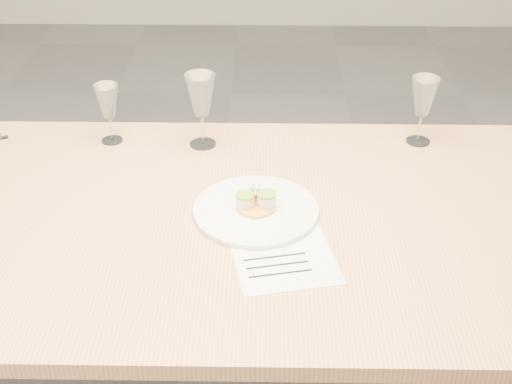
{
  "coord_description": "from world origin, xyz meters",
  "views": [
    {
      "loc": [
        0.21,
        -1.45,
        1.75
      ],
      "look_at": [
        0.18,
        0.03,
        0.8
      ],
      "focal_mm": 50.0,
      "sensor_mm": 36.0,
      "label": 1
    }
  ],
  "objects_px": {
    "dining_table": "(183,237)",
    "wine_glass_2": "(201,97)",
    "wine_glass_1": "(108,103)",
    "wine_glass_3": "(424,98)",
    "recipe_sheet": "(281,251)",
    "dinner_plate": "(256,209)"
  },
  "relations": [
    {
      "from": "wine_glass_1",
      "to": "wine_glass_3",
      "type": "bearing_deg",
      "value": 0.63
    },
    {
      "from": "wine_glass_1",
      "to": "wine_glass_3",
      "type": "distance_m",
      "value": 0.89
    },
    {
      "from": "dinner_plate",
      "to": "wine_glass_1",
      "type": "distance_m",
      "value": 0.58
    },
    {
      "from": "recipe_sheet",
      "to": "wine_glass_2",
      "type": "bearing_deg",
      "value": 101.69
    },
    {
      "from": "dinner_plate",
      "to": "wine_glass_3",
      "type": "bearing_deg",
      "value": 39.01
    },
    {
      "from": "dinner_plate",
      "to": "wine_glass_1",
      "type": "bearing_deg",
      "value": 139.24
    },
    {
      "from": "dinner_plate",
      "to": "wine_glass_3",
      "type": "distance_m",
      "value": 0.61
    },
    {
      "from": "wine_glass_1",
      "to": "wine_glass_2",
      "type": "height_order",
      "value": "wine_glass_2"
    },
    {
      "from": "recipe_sheet",
      "to": "wine_glass_1",
      "type": "xyz_separation_m",
      "value": [
        -0.49,
        0.52,
        0.12
      ]
    },
    {
      "from": "wine_glass_2",
      "to": "wine_glass_3",
      "type": "relative_size",
      "value": 1.09
    },
    {
      "from": "dining_table",
      "to": "wine_glass_2",
      "type": "relative_size",
      "value": 11.05
    },
    {
      "from": "dinner_plate",
      "to": "wine_glass_2",
      "type": "distance_m",
      "value": 0.41
    },
    {
      "from": "dining_table",
      "to": "wine_glass_3",
      "type": "bearing_deg",
      "value": 30.94
    },
    {
      "from": "recipe_sheet",
      "to": "wine_glass_3",
      "type": "bearing_deg",
      "value": 40.63
    },
    {
      "from": "wine_glass_2",
      "to": "wine_glass_1",
      "type": "bearing_deg",
      "value": 176.35
    },
    {
      "from": "recipe_sheet",
      "to": "wine_glass_3",
      "type": "relative_size",
      "value": 1.63
    },
    {
      "from": "wine_glass_1",
      "to": "dinner_plate",
      "type": "bearing_deg",
      "value": -40.76
    },
    {
      "from": "recipe_sheet",
      "to": "dinner_plate",
      "type": "bearing_deg",
      "value": 99.65
    },
    {
      "from": "dining_table",
      "to": "wine_glass_1",
      "type": "xyz_separation_m",
      "value": [
        -0.24,
        0.38,
        0.19
      ]
    },
    {
      "from": "recipe_sheet",
      "to": "wine_glass_2",
      "type": "distance_m",
      "value": 0.57
    },
    {
      "from": "wine_glass_2",
      "to": "wine_glass_3",
      "type": "bearing_deg",
      "value": 2.47
    },
    {
      "from": "dining_table",
      "to": "wine_glass_2",
      "type": "distance_m",
      "value": 0.43
    }
  ]
}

